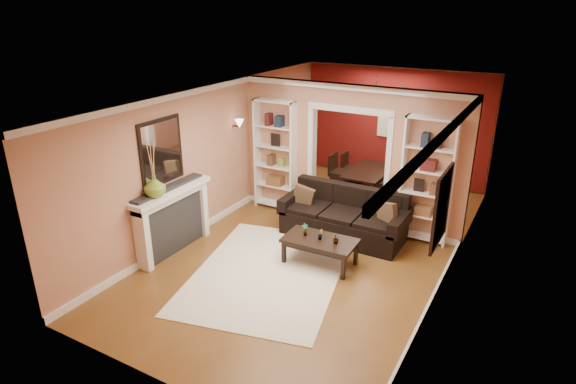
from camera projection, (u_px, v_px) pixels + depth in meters
The scene contains 30 objects.
floor at pixel (320, 243), 8.76m from camera, with size 8.00×8.00×0.00m, color brown.
ceiling at pixel (325, 94), 7.77m from camera, with size 8.00×8.00×0.00m, color white.
wall_back at pixel (394, 125), 11.51m from camera, with size 8.00×8.00×0.00m, color tan.
wall_front at pixel (158, 284), 5.02m from camera, with size 8.00×8.00×0.00m, color tan.
wall_left at pixel (217, 154), 9.29m from camera, with size 8.00×8.00×0.00m, color tan.
wall_right at pixel (457, 197), 7.24m from camera, with size 8.00×8.00×0.00m, color tan.
partition_wall at pixel (349, 155), 9.24m from camera, with size 4.50×0.15×2.70m, color tan.
red_back_panel at pixel (394, 126), 11.49m from camera, with size 4.44×0.04×2.64m, color maroon.
dining_window at pixel (394, 117), 11.38m from camera, with size 0.78×0.03×0.98m, color #8CA5CC.
area_rug at pixel (268, 272), 7.80m from camera, with size 2.26×3.17×0.01m, color white.
sofa at pixel (344, 214), 8.85m from camera, with size 2.31×1.00×0.90m, color black.
pillow_left at pixel (304, 197), 9.14m from camera, with size 0.38×0.11×0.38m, color brown.
pillow_right at pixel (387, 214), 8.39m from camera, with size 0.39×0.11×0.39m, color brown.
coffee_table at pixel (320, 251), 8.00m from camera, with size 1.20×0.65×0.45m, color black.
plant_left at pixel (305, 230), 8.00m from camera, with size 0.11×0.08×0.22m, color #336626.
plant_center at pixel (320, 234), 7.88m from camera, with size 0.10×0.08×0.18m, color #336626.
plant_right at pixel (336, 238), 7.75m from camera, with size 0.10×0.10×0.17m, color #336626.
bookshelf_left at pixel (276, 156), 9.88m from camera, with size 0.90×0.30×2.30m, color white.
bookshelf_right at pixel (427, 181), 8.47m from camera, with size 0.90×0.30×2.30m, color white.
fireplace at pixel (174, 221), 8.28m from camera, with size 0.32×1.70×1.16m, color white.
vase at pixel (155, 186), 7.71m from camera, with size 0.35×0.35×0.36m, color olive.
mirror at pixel (161, 152), 7.90m from camera, with size 0.03×0.95×1.10m, color silver.
wall_sconce at pixel (237, 125), 9.51m from camera, with size 0.18×0.18×0.22m, color #FFE0A5.
framed_art at pixel (441, 208), 6.37m from camera, with size 0.04×0.85×1.05m, color black.
dining_table at pixel (370, 181), 11.02m from camera, with size 0.84×1.50×0.53m, color black.
dining_chair_nw at pixel (343, 173), 10.96m from camera, with size 0.45×0.45×0.92m, color black.
dining_chair_ne at pixel (389, 183), 10.47m from camera, with size 0.41×0.41×0.83m, color black.
dining_chair_sw at pixel (353, 168), 11.47m from camera, with size 0.39×0.39×0.79m, color black.
dining_chair_se at pixel (398, 174), 10.95m from camera, with size 0.44×0.44×0.89m, color black.
chandelier at pixel (378, 107), 10.21m from camera, with size 0.50×0.50×0.30m, color #311C16.
Camera 1 is at (3.30, -7.10, 4.09)m, focal length 30.00 mm.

